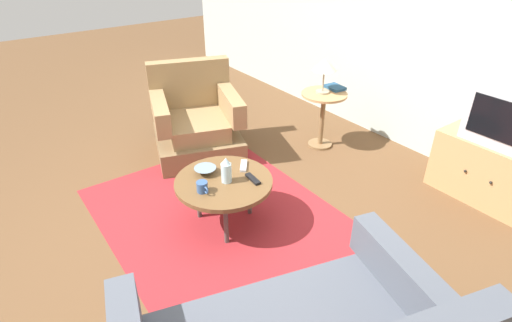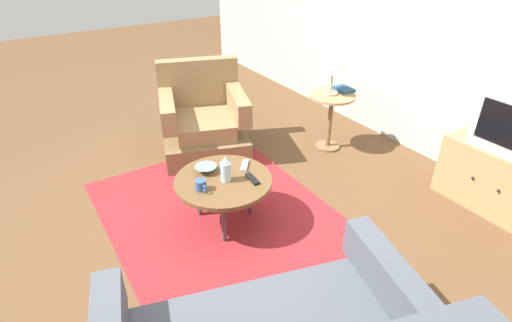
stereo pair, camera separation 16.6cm
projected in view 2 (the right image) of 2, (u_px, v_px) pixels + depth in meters
The scene contains 14 objects.
ground_plane at pixel (212, 231), 3.26m from camera, with size 16.00×16.00×0.00m, color brown.
back_wall at pixel (449, 23), 3.76m from camera, with size 9.00×0.12×2.70m, color #B2BCB2.
area_rug at pixel (225, 221), 3.37m from camera, with size 2.41×1.77×0.00m, color maroon.
armchair at pixel (203, 122), 4.30m from camera, with size 1.08×1.09×0.93m.
coffee_table at pixel (223, 182), 3.17m from camera, with size 0.77×0.77×0.42m.
side_table at pixel (331, 110), 4.27m from camera, with size 0.48×0.48×0.62m.
tv_stand at pixel (500, 179), 3.41m from camera, with size 0.93×0.46×0.56m.
table_lamp at pixel (333, 67), 4.05m from camera, with size 0.25×0.25×0.37m.
vase at pixel (226, 169), 3.09m from camera, with size 0.08×0.08×0.21m.
mug at pixel (201, 185), 3.00m from camera, with size 0.13×0.08×0.08m.
bowl at pixel (206, 169), 3.23m from camera, with size 0.18×0.18×0.05m.
tv_remote_dark at pixel (252, 179), 3.14m from camera, with size 0.17×0.06×0.02m.
tv_remote_silver at pixel (245, 165), 3.31m from camera, with size 0.17×0.14×0.02m.
book at pixel (344, 89), 4.28m from camera, with size 0.22×0.17×0.03m.
Camera 2 is at (2.32, -1.05, 2.14)m, focal length 28.20 mm.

